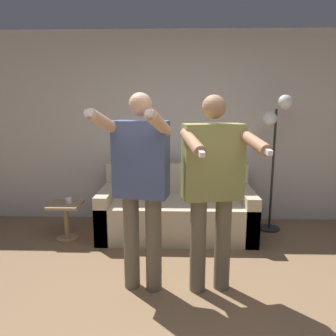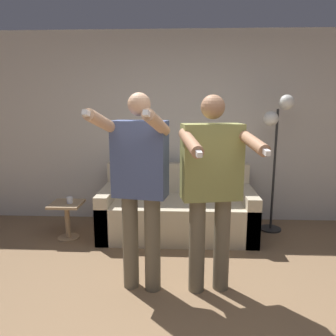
{
  "view_description": "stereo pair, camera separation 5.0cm",
  "coord_description": "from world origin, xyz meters",
  "px_view_note": "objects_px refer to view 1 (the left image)",
  "views": [
    {
      "loc": [
        -0.08,
        -2.04,
        1.64
      ],
      "look_at": [
        -0.18,
        1.28,
        0.98
      ],
      "focal_mm": 35.0,
      "sensor_mm": 36.0,
      "label": 1
    },
    {
      "loc": [
        -0.03,
        -2.04,
        1.64
      ],
      "look_at": [
        -0.18,
        1.28,
        0.98
      ],
      "focal_mm": 35.0,
      "sensor_mm": 36.0,
      "label": 2
    }
  ],
  "objects_px": {
    "couch": "(176,212)",
    "person_right": "(213,181)",
    "cat": "(141,157)",
    "cup": "(69,200)",
    "person_left": "(141,180)",
    "floor_lamp": "(276,128)",
    "side_table": "(66,214)"
  },
  "relations": [
    {
      "from": "couch",
      "to": "side_table",
      "type": "height_order",
      "value": "couch"
    },
    {
      "from": "couch",
      "to": "cup",
      "type": "bearing_deg",
      "value": -169.87
    },
    {
      "from": "cat",
      "to": "person_left",
      "type": "bearing_deg",
      "value": -83.86
    },
    {
      "from": "side_table",
      "to": "person_right",
      "type": "bearing_deg",
      "value": -33.11
    },
    {
      "from": "person_right",
      "to": "floor_lamp",
      "type": "relative_size",
      "value": 0.98
    },
    {
      "from": "person_left",
      "to": "person_right",
      "type": "bearing_deg",
      "value": 10.58
    },
    {
      "from": "couch",
      "to": "cat",
      "type": "height_order",
      "value": "cat"
    },
    {
      "from": "person_left",
      "to": "floor_lamp",
      "type": "bearing_deg",
      "value": 54.32
    },
    {
      "from": "person_left",
      "to": "floor_lamp",
      "type": "relative_size",
      "value": 0.99
    },
    {
      "from": "cat",
      "to": "side_table",
      "type": "distance_m",
      "value": 1.21
    },
    {
      "from": "cup",
      "to": "side_table",
      "type": "bearing_deg",
      "value": 174.21
    },
    {
      "from": "couch",
      "to": "cat",
      "type": "bearing_deg",
      "value": 144.44
    },
    {
      "from": "cat",
      "to": "cup",
      "type": "distance_m",
      "value": 1.1
    },
    {
      "from": "side_table",
      "to": "cup",
      "type": "bearing_deg",
      "value": -5.79
    },
    {
      "from": "person_right",
      "to": "cat",
      "type": "height_order",
      "value": "person_right"
    },
    {
      "from": "couch",
      "to": "person_right",
      "type": "relative_size",
      "value": 1.11
    },
    {
      "from": "floor_lamp",
      "to": "cup",
      "type": "xyz_separation_m",
      "value": [
        -2.54,
        -0.4,
        -0.84
      ]
    },
    {
      "from": "cat",
      "to": "couch",
      "type": "bearing_deg",
      "value": -35.56
    },
    {
      "from": "person_right",
      "to": "cup",
      "type": "bearing_deg",
      "value": 135.52
    },
    {
      "from": "person_right",
      "to": "cup",
      "type": "xyz_separation_m",
      "value": [
        -1.61,
        1.07,
        -0.51
      ]
    },
    {
      "from": "couch",
      "to": "floor_lamp",
      "type": "distance_m",
      "value": 1.64
    },
    {
      "from": "floor_lamp",
      "to": "cup",
      "type": "relative_size",
      "value": 23.22
    },
    {
      "from": "person_right",
      "to": "cat",
      "type": "relative_size",
      "value": 4.14
    },
    {
      "from": "floor_lamp",
      "to": "person_right",
      "type": "bearing_deg",
      "value": -122.38
    },
    {
      "from": "person_left",
      "to": "cup",
      "type": "height_order",
      "value": "person_left"
    },
    {
      "from": "person_left",
      "to": "person_right",
      "type": "relative_size",
      "value": 1.01
    },
    {
      "from": "couch",
      "to": "person_left",
      "type": "distance_m",
      "value": 1.52
    },
    {
      "from": "floor_lamp",
      "to": "cup",
      "type": "distance_m",
      "value": 2.71
    },
    {
      "from": "person_right",
      "to": "side_table",
      "type": "xyz_separation_m",
      "value": [
        -1.65,
        1.08,
        -0.68
      ]
    },
    {
      "from": "cup",
      "to": "cat",
      "type": "bearing_deg",
      "value": 34.78
    },
    {
      "from": "person_right",
      "to": "floor_lamp",
      "type": "xyz_separation_m",
      "value": [
        0.93,
        1.47,
        0.34
      ]
    },
    {
      "from": "person_left",
      "to": "cup",
      "type": "xyz_separation_m",
      "value": [
        -1.0,
        1.07,
        -0.52
      ]
    }
  ]
}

